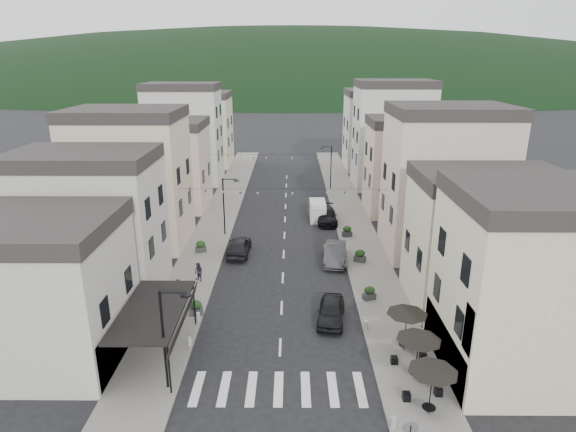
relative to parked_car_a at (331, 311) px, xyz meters
name	(u,v)px	position (x,y,z in m)	size (l,w,h in m)	color
ground	(278,414)	(-3.46, -9.21, -0.75)	(700.00, 700.00, 0.00)	black
sidewalk_left	(220,216)	(-10.96, 22.79, -0.69)	(4.00, 76.00, 0.12)	slate
sidewalk_right	(351,216)	(4.04, 22.79, -0.69)	(4.00, 76.00, 0.12)	slate
hill_backdrop	(290,85)	(-3.46, 290.79, -0.75)	(640.00, 360.00, 70.00)	black
boutique_building	(16,297)	(-18.96, -4.21, 3.25)	(12.00, 8.00, 8.00)	#B1ACA2
bistro_building	(539,291)	(11.04, -5.21, 4.25)	(10.00, 8.00, 10.00)	#BFB597
boutique_awning	(157,311)	(-10.70, -4.21, 2.36)	(3.77, 7.50, 3.28)	black
buildings_row_left	(167,154)	(-17.96, 28.55, 5.37)	(10.20, 54.16, 14.00)	#B1ACA2
buildings_row_right	(407,154)	(11.04, 27.39, 5.57)	(10.20, 54.16, 14.50)	#BFB597
cafe_terrace	(418,344)	(4.24, -6.41, 1.61)	(2.50, 8.10, 2.53)	black
streetlamp_left_near	(168,330)	(-9.28, -7.21, 2.95)	(1.70, 0.56, 6.00)	black
streetlamp_left_far	(226,201)	(-9.28, 16.79, 2.95)	(1.70, 0.56, 6.00)	black
streetlamp_right_far	(329,163)	(2.36, 34.79, 2.95)	(1.70, 0.56, 6.00)	black
bollards	(280,346)	(-3.46, -3.71, -0.33)	(11.66, 10.26, 0.60)	gray
bunting_near	(284,193)	(-3.46, 12.79, 4.90)	(19.00, 0.28, 0.62)	black
bunting_far	(286,157)	(-3.46, 28.79, 4.90)	(19.00, 0.28, 0.62)	black
parked_car_a	(331,311)	(0.00, 0.00, 0.00)	(1.77, 4.40, 1.50)	black
parked_car_b	(335,253)	(1.14, 10.08, 0.08)	(1.75, 5.02, 1.65)	#353538
parked_car_c	(335,255)	(1.14, 10.17, -0.11)	(2.14, 4.64, 1.29)	gray
parked_car_d	(327,216)	(1.14, 20.94, 0.01)	(2.14, 5.26, 1.53)	black
parked_car_e	(239,246)	(-7.59, 11.75, 0.08)	(1.97, 4.89, 1.67)	black
delivery_van	(317,210)	(0.19, 22.17, 0.28)	(1.74, 4.39, 2.10)	silver
pedestrian_a	(179,292)	(-10.99, 2.10, 0.35)	(0.71, 0.47, 1.96)	black
pedestrian_b	(199,272)	(-10.23, 5.96, 0.15)	(0.76, 0.59, 1.57)	#28222D
planter_la	(196,308)	(-9.46, 0.62, -0.10)	(1.05, 0.70, 1.08)	#2E2F31
planter_lb	(201,246)	(-11.16, 12.05, -0.10)	(1.09, 0.80, 1.10)	#2D2E30
planter_ra	(369,293)	(3.09, 2.93, -0.12)	(1.06, 0.83, 1.05)	#333336
planter_rb	(360,256)	(3.32, 9.91, -0.08)	(1.15, 0.92, 1.13)	#313134
planter_rc	(347,231)	(2.88, 16.23, -0.10)	(1.08, 0.74, 1.10)	#2B2A2D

